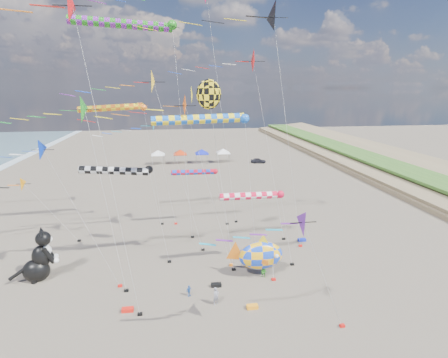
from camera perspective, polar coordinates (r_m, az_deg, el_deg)
ground at (r=26.03m, az=-0.38°, el=-25.98°), size 260.00×260.00×0.00m
delta_kite_0 at (r=42.77m, az=-13.67°, el=8.08°), size 9.38×1.79×13.66m
delta_kite_1 at (r=35.29m, az=6.02°, el=24.42°), size 16.13×3.05×24.75m
delta_kite_2 at (r=36.74m, az=4.37°, el=18.47°), size 11.94×2.61×20.99m
delta_kite_3 at (r=30.50m, az=-27.54°, el=3.44°), size 10.36×1.93×13.20m
delta_kite_4 at (r=30.68m, az=-8.15°, el=11.31°), size 12.00×2.06×16.63m
delta_kite_5 at (r=23.19m, az=9.67°, el=-6.84°), size 10.15×1.90×9.83m
delta_kite_6 at (r=25.61m, az=-28.13°, el=22.98°), size 14.25×2.46×22.92m
delta_kite_7 at (r=43.36m, az=-30.80°, el=-1.00°), size 10.90×1.65×8.05m
delta_kite_9 at (r=28.51m, az=-23.44°, el=9.85°), size 9.64×2.36×16.61m
delta_kite_10 at (r=34.45m, az=-12.82°, el=14.89°), size 12.43×2.42×18.80m
windsock_0 at (r=42.58m, az=-4.54°, el=1.08°), size 7.04×0.67×7.39m
windsock_1 at (r=30.18m, az=-3.32°, el=9.63°), size 9.64×0.83×14.80m
windsock_2 at (r=38.51m, az=-15.64°, el=23.12°), size 11.53×0.96×23.50m
windsock_3 at (r=32.19m, az=4.94°, el=-2.79°), size 7.44×0.72×7.75m
windsock_4 at (r=43.08m, az=-17.40°, el=10.94°), size 9.03×0.76×15.12m
windsock_5 at (r=33.40m, az=-16.79°, el=1.25°), size 7.88×0.76×10.01m
angelfish_kite at (r=31.88m, az=-2.86°, el=13.40°), size 3.74×3.02×17.73m
cat_inflatable at (r=36.22m, az=-28.18°, el=-10.88°), size 3.95×2.81×4.83m
fish_inflatable at (r=32.97m, az=5.93°, el=-12.31°), size 5.53×2.87×4.15m
person_adult at (r=29.59m, az=-1.32°, el=-18.56°), size 0.66×0.60×1.50m
child_green at (r=33.38m, az=6.52°, el=-14.86°), size 0.69×0.64×1.13m
child_blue at (r=30.83m, az=-5.75°, el=-17.69°), size 0.62×0.54×1.00m
kite_bag_0 at (r=30.11m, az=-15.46°, el=-19.87°), size 0.90×0.44×0.30m
kite_bag_1 at (r=29.55m, az=4.64°, el=-20.06°), size 0.90×0.44×0.30m
kite_bag_2 at (r=41.42m, az=12.59°, el=-9.67°), size 0.90×0.44×0.30m
kite_bag_3 at (r=32.11m, az=-1.28°, el=-16.91°), size 0.90×0.44×0.30m
tent_row at (r=80.87m, az=-5.42°, el=4.74°), size 19.20×4.20×3.80m
parked_car at (r=81.70m, az=5.62°, el=3.01°), size 3.64×1.94×1.18m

